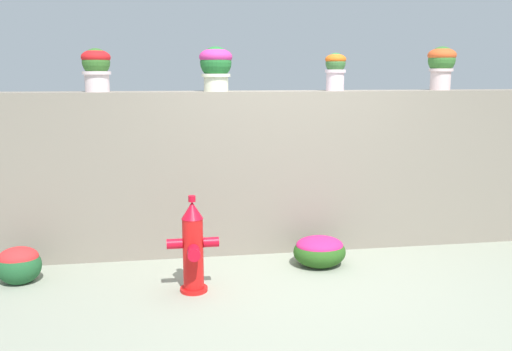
% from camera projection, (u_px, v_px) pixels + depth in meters
% --- Properties ---
extents(ground_plane, '(24.00, 24.00, 0.00)m').
position_uv_depth(ground_plane, '(309.00, 294.00, 4.45)').
color(ground_plane, gray).
extents(stone_wall, '(6.73, 0.42, 1.63)m').
position_uv_depth(stone_wall, '(280.00, 171.00, 5.52)').
color(stone_wall, gray).
rests_on(stone_wall, ground).
extents(potted_plant_1, '(0.27, 0.27, 0.41)m').
position_uv_depth(potted_plant_1, '(96.00, 66.00, 5.04)').
color(potted_plant_1, silver).
rests_on(potted_plant_1, stone_wall).
extents(potted_plant_2, '(0.32, 0.32, 0.43)m').
position_uv_depth(potted_plant_2, '(216.00, 65.00, 5.18)').
color(potted_plant_2, beige).
rests_on(potted_plant_2, stone_wall).
extents(potted_plant_3, '(0.21, 0.21, 0.38)m').
position_uv_depth(potted_plant_3, '(335.00, 68.00, 5.38)').
color(potted_plant_3, silver).
rests_on(potted_plant_3, stone_wall).
extents(potted_plant_4, '(0.29, 0.29, 0.45)m').
position_uv_depth(potted_plant_4, '(441.00, 63.00, 5.62)').
color(potted_plant_4, beige).
rests_on(potted_plant_4, stone_wall).
extents(fire_hydrant, '(0.43, 0.34, 0.82)m').
position_uv_depth(fire_hydrant, '(193.00, 249.00, 4.44)').
color(fire_hydrant, red).
rests_on(fire_hydrant, ground).
extents(flower_bush_left, '(0.38, 0.34, 0.33)m').
position_uv_depth(flower_bush_left, '(19.00, 263.00, 4.67)').
color(flower_bush_left, '#20572D').
rests_on(flower_bush_left, ground).
extents(flower_bush_right, '(0.50, 0.45, 0.29)m').
position_uv_depth(flower_bush_right, '(320.00, 250.00, 5.10)').
color(flower_bush_right, '#27551A').
rests_on(flower_bush_right, ground).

